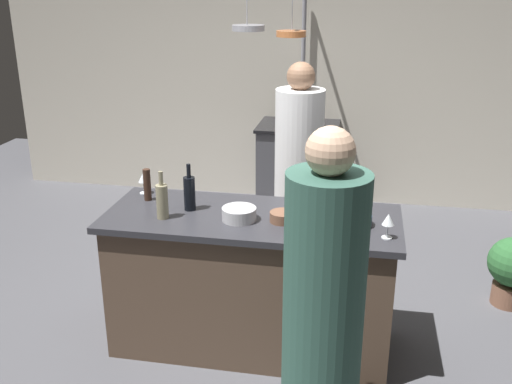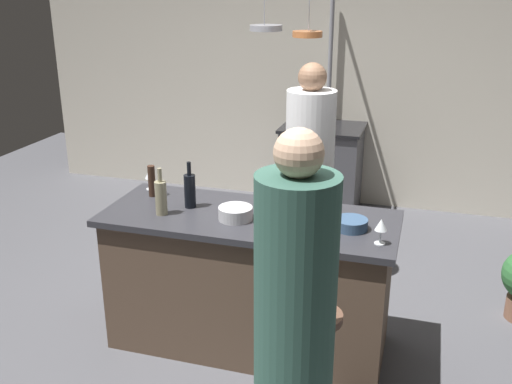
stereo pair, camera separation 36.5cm
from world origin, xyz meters
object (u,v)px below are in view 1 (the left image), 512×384
chef (298,184)px  mixing_bowl_wooden (282,217)px  guest_right (322,327)px  pepper_mill (147,185)px  wine_glass_near_left_guest (306,196)px  wine_glass_near_right_guest (143,179)px  wine_glass_by_chef (388,221)px  stove_range (298,167)px  mixing_bowl_blue (355,220)px  wine_bottle_white (162,201)px  bar_stool_right (332,360)px  mixing_bowl_steel (239,214)px  wine_bottle_dark (189,192)px  wine_bottle_rose (314,219)px

chef → mixing_bowl_wooden: chef is taller
guest_right → pepper_mill: (-1.22, 1.10, 0.21)m
wine_glass_near_left_guest → wine_glass_near_right_guest: same height
wine_glass_by_chef → mixing_bowl_wooden: wine_glass_by_chef is taller
stove_range → mixing_bowl_blue: size_ratio=4.66×
wine_bottle_white → wine_glass_near_right_guest: wine_bottle_white is taller
wine_glass_near_right_guest → mixing_bowl_wooden: wine_glass_near_right_guest is taller
pepper_mill → mixing_bowl_blue: 1.35m
bar_stool_right → wine_glass_by_chef: wine_glass_by_chef is taller
mixing_bowl_steel → wine_glass_near_right_guest: bearing=155.3°
bar_stool_right → wine_glass_near_left_guest: (-0.24, 0.74, 0.63)m
chef → wine_glass_by_chef: (0.63, -1.13, 0.21)m
chef → wine_glass_by_chef: bearing=-61.0°
pepper_mill → wine_glass_by_chef: pepper_mill is taller
guest_right → mixing_bowl_blue: guest_right is taller
stove_range → wine_bottle_dark: (-0.40, -2.42, 0.57)m
mixing_bowl_steel → chef: bearing=77.1°
wine_bottle_rose → wine_bottle_dark: bearing=160.4°
wine_bottle_dark → wine_glass_near_right_guest: 0.45m
guest_right → wine_bottle_white: bearing=141.1°
bar_stool_right → guest_right: bearing=-96.7°
guest_right → mixing_bowl_steel: 1.06m
bar_stool_right → mixing_bowl_wooden: mixing_bowl_wooden is taller
chef → wine_bottle_white: bearing=-122.7°
chef → bar_stool_right: bearing=-76.5°
chef → mixing_bowl_wooden: bearing=-88.8°
mixing_bowl_wooden → guest_right: bearing=-70.9°
bar_stool_right → wine_glass_near_left_guest: wine_glass_near_left_guest is taller
wine_bottle_white → mixing_bowl_steel: wine_bottle_white is taller
wine_bottle_dark → mixing_bowl_steel: size_ratio=1.44×
mixing_bowl_wooden → wine_bottle_rose: bearing=-44.7°
wine_glass_near_right_guest → wine_bottle_dark: bearing=-30.1°
guest_right → bar_stool_right: bearing=83.3°
wine_bottle_rose → bar_stool_right: bearing=-67.4°
stove_range → wine_glass_near_right_guest: size_ratio=6.10×
stove_range → wine_bottle_dark: 2.52m
wine_bottle_dark → wine_bottle_rose: 0.84m
mixing_bowl_blue → guest_right: bearing=-96.8°
chef → mixing_bowl_wooden: 1.01m
stove_range → bar_stool_right: stove_range is taller
bar_stool_right → wine_glass_near_right_guest: wine_glass_near_right_guest is taller
stove_range → wine_glass_near_right_guest: bearing=-109.6°
wine_glass_near_left_guest → mixing_bowl_steel: wine_glass_near_left_guest is taller
bar_stool_right → wine_glass_by_chef: (0.25, 0.44, 0.63)m
wine_bottle_rose → guest_right: bearing=-81.0°
wine_glass_by_chef → wine_glass_near_right_guest: bearing=164.6°
stove_range → mixing_bowl_wooden: bearing=-85.5°
pepper_mill → wine_bottle_white: bearing=-54.2°
wine_bottle_dark → mixing_bowl_steel: (0.34, -0.11, -0.07)m
mixing_bowl_wooden → bar_stool_right: bearing=-58.0°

